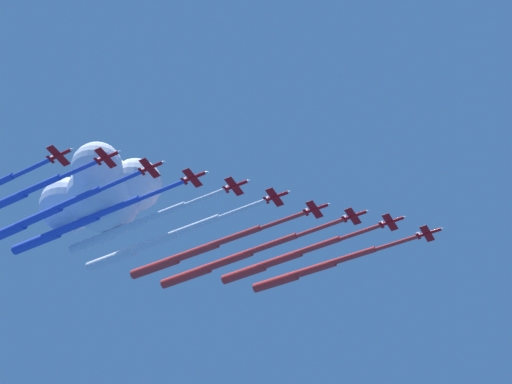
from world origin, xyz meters
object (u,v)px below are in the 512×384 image
(jet_starboard_mid, at_px, (149,244))
(jet_starboard_outer, at_px, (72,227))
(jet_port_inner, at_px, (278,261))
(jet_starboard_inner, at_px, (224,262))
(jet_port_outer, at_px, (125,229))
(jet_trail_starboard, at_px, (5,203))
(jet_lead, at_px, (311,270))
(jet_trail_port, at_px, (37,218))
(jet_port_mid, at_px, (192,253))

(jet_starboard_mid, xyz_separation_m, jet_starboard_outer, (-23.51, -13.79, 0.75))
(jet_port_inner, height_order, jet_starboard_mid, jet_starboard_mid)
(jet_starboard_inner, bearing_deg, jet_port_outer, -142.53)
(jet_trail_starboard, bearing_deg, jet_lead, 29.32)
(jet_port_inner, distance_m, jet_trail_port, 86.48)
(jet_lead, height_order, jet_port_inner, jet_port_inner)
(jet_port_outer, distance_m, jet_trail_starboard, 40.70)
(jet_port_outer, bearing_deg, jet_trail_port, -157.87)
(jet_lead, height_order, jet_trail_port, jet_trail_port)
(jet_lead, bearing_deg, jet_starboard_inner, -161.88)
(jet_port_mid, height_order, jet_starboard_outer, jet_starboard_outer)
(jet_starboard_mid, bearing_deg, jet_port_outer, -123.66)
(jet_port_mid, relative_size, jet_starboard_outer, 0.98)
(jet_lead, height_order, jet_port_outer, jet_port_outer)
(jet_port_inner, relative_size, jet_trail_starboard, 1.02)
(jet_port_inner, distance_m, jet_port_outer, 56.71)
(jet_lead, height_order, jet_trail_starboard, jet_trail_starboard)
(jet_starboard_outer, bearing_deg, jet_port_mid, 27.60)
(jet_port_inner, xyz_separation_m, jet_port_mid, (-29.31, -12.37, -1.46))
(jet_port_mid, distance_m, jet_port_outer, 25.41)
(jet_port_mid, height_order, jet_port_outer, jet_port_outer)
(jet_port_inner, bearing_deg, jet_starboard_mid, -157.19)
(jet_starboard_outer, bearing_deg, jet_starboard_mid, 30.40)
(jet_port_inner, bearing_deg, jet_trail_port, -153.46)
(jet_trail_port, height_order, jet_trail_starboard, jet_trail_starboard)
(jet_starboard_inner, bearing_deg, jet_trail_port, -149.25)
(jet_lead, relative_size, jet_port_inner, 1.02)
(jet_port_outer, xyz_separation_m, jet_trail_port, (-27.70, -11.27, 0.09))
(jet_port_mid, bearing_deg, jet_port_inner, 22.88)
(jet_lead, relative_size, jet_trail_port, 0.94)
(jet_lead, distance_m, jet_trail_port, 99.37)
(jet_lead, distance_m, jet_starboard_mid, 60.22)
(jet_port_mid, height_order, jet_starboard_mid, jet_starboard_mid)
(jet_lead, xyz_separation_m, jet_port_inner, (-11.40, -5.97, 1.56))
(jet_starboard_inner, relative_size, jet_port_mid, 1.04)
(jet_starboard_mid, distance_m, jet_trail_starboard, 50.67)
(jet_port_mid, bearing_deg, jet_trail_port, -151.34)
(jet_port_mid, distance_m, jet_starboard_outer, 42.79)
(jet_port_mid, xyz_separation_m, jet_port_outer, (-20.34, -15.00, 2.62))
(jet_port_mid, height_order, jet_trail_starboard, jet_trail_starboard)
(jet_lead, xyz_separation_m, jet_starboard_inner, (-30.64, -10.02, 0.67))
(jet_lead, relative_size, jet_trail_starboard, 1.04)
(jet_trail_port, bearing_deg, jet_port_inner, 26.54)
(jet_starboard_mid, xyz_separation_m, jet_port_outer, (-5.99, -9.00, 0.96))
(jet_starboard_inner, height_order, jet_starboard_mid, jet_starboard_mid)
(jet_starboard_mid, bearing_deg, jet_lead, 23.84)
(jet_trail_starboard, bearing_deg, jet_port_inner, 29.55)
(jet_starboard_mid, bearing_deg, jet_trail_port, -148.98)
(jet_starboard_inner, distance_m, jet_trail_port, 67.66)
(jet_starboard_inner, height_order, jet_port_outer, jet_port_outer)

